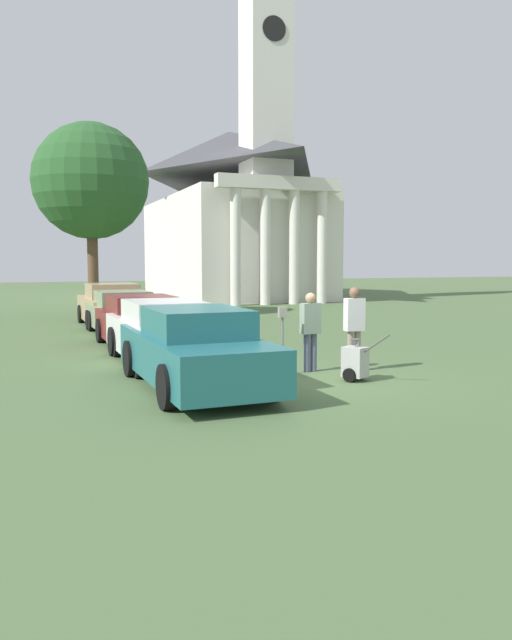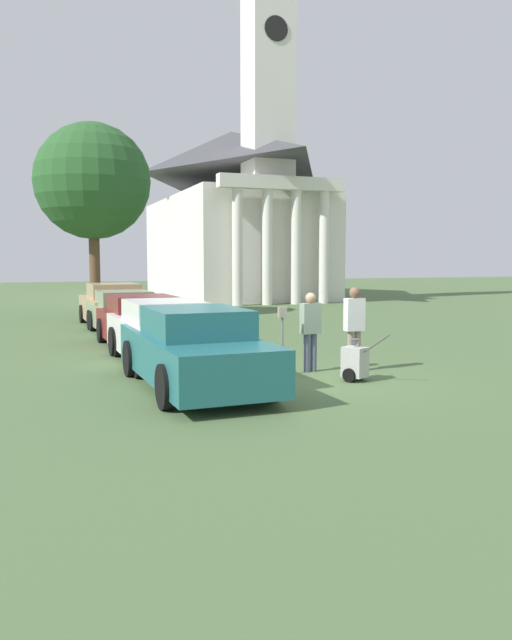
% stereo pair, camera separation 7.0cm
% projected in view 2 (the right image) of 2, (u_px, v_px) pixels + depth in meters
% --- Properties ---
extents(ground_plane, '(120.00, 120.00, 0.00)m').
position_uv_depth(ground_plane, '(305.00, 379.00, 12.63)').
color(ground_plane, '#4C663D').
extents(parked_car_teal, '(2.14, 5.09, 1.52)m').
position_uv_depth(parked_car_teal, '(194.00, 350.00, 11.74)').
color(parked_car_teal, '#23666B').
rests_on(parked_car_teal, ground_plane).
extents(parked_car_white, '(2.04, 5.23, 1.48)m').
position_uv_depth(parked_car_white, '(163.00, 334.00, 14.47)').
color(parked_car_white, silver).
rests_on(parked_car_white, ground_plane).
extents(parked_car_maroon, '(2.08, 4.67, 1.44)m').
position_uv_depth(parked_car_maroon, '(142.00, 323.00, 17.15)').
color(parked_car_maroon, maroon).
rests_on(parked_car_maroon, ground_plane).
extents(parked_car_sage, '(2.04, 4.83, 1.40)m').
position_uv_depth(parked_car_sage, '(123.00, 313.00, 20.44)').
color(parked_car_sage, gray).
rests_on(parked_car_sage, ground_plane).
extents(parked_car_tan, '(2.16, 4.96, 1.55)m').
position_uv_depth(parked_car_tan, '(113.00, 306.00, 22.80)').
color(parked_car_tan, tan).
rests_on(parked_car_tan, ground_plane).
extents(parking_meter, '(0.18, 0.09, 1.44)m').
position_uv_depth(parking_meter, '(282.00, 328.00, 12.99)').
color(parking_meter, slate).
rests_on(parking_meter, ground_plane).
extents(person_worker, '(0.44, 0.25, 1.71)m').
position_uv_depth(person_worker, '(310.00, 327.00, 13.39)').
color(person_worker, '#515670').
rests_on(person_worker, ground_plane).
extents(person_supervisor, '(0.43, 0.24, 1.83)m').
position_uv_depth(person_supervisor, '(354.00, 323.00, 13.41)').
color(person_supervisor, gray).
rests_on(person_supervisor, ground_plane).
extents(equipment_cart, '(0.65, 0.96, 1.00)m').
position_uv_depth(equipment_cart, '(355.00, 362.00, 12.41)').
color(equipment_cart, '#B2B2AD').
rests_on(equipment_cart, ground_plane).
extents(church, '(8.52, 17.54, 23.86)m').
position_uv_depth(church, '(234.00, 206.00, 40.87)').
color(church, silver).
rests_on(church, ground_plane).
extents(shade_tree, '(4.73, 4.73, 7.99)m').
position_uv_depth(shade_tree, '(93.00, 182.00, 25.57)').
color(shade_tree, brown).
rests_on(shade_tree, ground_plane).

